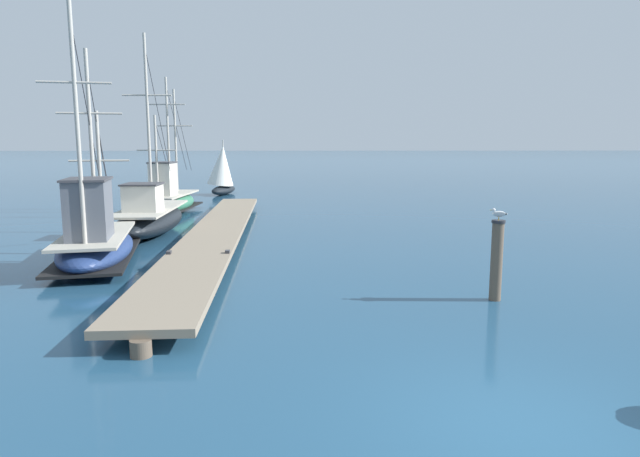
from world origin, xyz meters
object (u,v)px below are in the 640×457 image
at_px(mooring_piling, 497,259).
at_px(distant_sailboat, 222,171).
at_px(fishing_boat_0, 168,199).
at_px(fishing_boat_2, 150,217).
at_px(fishing_boat_5, 95,239).
at_px(perched_seagull, 499,214).

bearing_deg(mooring_piling, distant_sailboat, 111.47).
height_order(fishing_boat_0, fishing_boat_2, fishing_boat_2).
bearing_deg(fishing_boat_0, mooring_piling, -54.13).
xyz_separation_m(fishing_boat_2, fishing_boat_5, (-0.09, -5.30, 0.09)).
xyz_separation_m(fishing_boat_0, distant_sailboat, (1.20, 9.65, 0.85)).
xyz_separation_m(fishing_boat_0, mooring_piling, (10.97, -15.16, 0.22)).
bearing_deg(fishing_boat_5, mooring_piling, -20.27).
bearing_deg(fishing_boat_5, distant_sailboat, 88.62).
relative_size(fishing_boat_0, fishing_boat_2, 0.91).
bearing_deg(fishing_boat_2, perched_seagull, -41.75).
bearing_deg(fishing_boat_2, mooring_piling, -41.77).
bearing_deg(fishing_boat_5, fishing_boat_2, 89.05).
xyz_separation_m(mooring_piling, distant_sailboat, (-9.76, 24.81, 0.63)).
distance_m(fishing_boat_2, perched_seagull, 13.71).
relative_size(fishing_boat_0, mooring_piling, 3.74).
xyz_separation_m(fishing_boat_0, fishing_boat_2, (0.79, -6.07, -0.06)).
distance_m(fishing_boat_2, distant_sailboat, 15.75).
distance_m(fishing_boat_2, fishing_boat_5, 5.30).
height_order(mooring_piling, distant_sailboat, distant_sailboat).
bearing_deg(mooring_piling, fishing_boat_0, 125.87).
height_order(fishing_boat_5, distant_sailboat, fishing_boat_5).
relative_size(fishing_boat_5, mooring_piling, 3.83).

